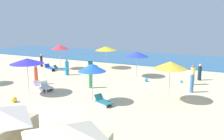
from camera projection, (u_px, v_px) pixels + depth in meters
name	position (u px, v px, depth m)	size (l,w,h in m)	color
ground_plane	(35.00, 121.00, 13.14)	(60.00, 60.00, 0.00)	beige
ocean	(157.00, 59.00, 34.35)	(60.00, 11.82, 0.12)	#296497
umbrella_1	(60.00, 47.00, 27.00)	(1.98, 1.98, 2.71)	silver
lounge_chair_1_0	(60.00, 69.00, 26.43)	(1.56, 1.12, 0.61)	silver
lounge_chair_1_1	(50.00, 68.00, 26.57)	(1.62, 1.04, 0.66)	silver
umbrella_2	(27.00, 61.00, 17.64)	(2.43, 2.43, 2.67)	silver
lounge_chair_2_0	(47.00, 87.00, 18.90)	(1.38, 1.07, 0.68)	silver
lounge_chair_2_1	(41.00, 87.00, 18.95)	(1.50, 0.93, 0.70)	silver
umbrella_3	(170.00, 65.00, 15.98)	(2.20, 2.20, 2.73)	silver
umbrella_4	(106.00, 48.00, 27.49)	(2.42, 2.42, 2.48)	silver
lounge_chair_4_0	(92.00, 65.00, 28.39)	(1.49, 1.20, 0.65)	silver
umbrella_5	(92.00, 68.00, 15.66)	(1.83, 1.83, 2.64)	silver
lounge_chair_5_0	(103.00, 101.00, 15.69)	(1.45, 1.07, 0.60)	silver
umbrella_6	(137.00, 54.00, 23.25)	(2.32, 2.32, 2.44)	silver
beachgoer_0	(67.00, 68.00, 24.24)	(0.55, 0.55, 1.56)	#2492C5
beachgoer_1	(193.00, 76.00, 20.52)	(0.49, 0.49, 1.71)	#F9F06F
beachgoer_2	(36.00, 75.00, 20.66)	(0.39, 0.39, 1.63)	#F15439
beachgoer_3	(41.00, 61.00, 28.61)	(0.40, 0.40, 1.49)	#2F1B2C
beachgoer_4	(200.00, 73.00, 22.12)	(0.32, 0.32, 1.51)	#162B38
beachgoer_5	(91.00, 79.00, 19.58)	(0.45, 0.45, 1.51)	#419256
beachgoer_7	(192.00, 83.00, 18.34)	(0.39, 0.39, 1.56)	#417BBF
beach_ball_0	(146.00, 80.00, 21.73)	(0.32, 0.32, 0.32)	#25A2D6
beach_ball_1	(14.00, 99.00, 16.21)	(0.37, 0.37, 0.37)	yellow
beach_ball_2	(181.00, 81.00, 21.34)	(0.24, 0.24, 0.24)	#3A98DD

